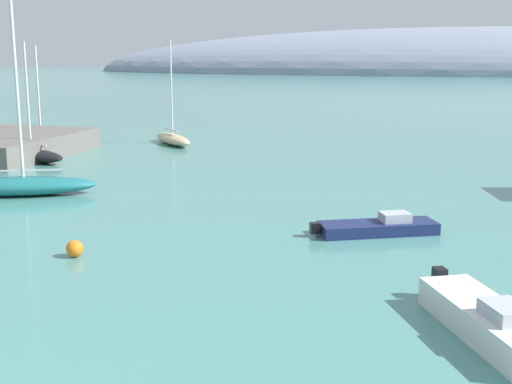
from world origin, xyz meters
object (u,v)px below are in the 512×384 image
object	(u,v)px
sailboat_red_end_of_line	(41,137)
sailboat_teal_near_shore	(24,184)
sailboat_sand_mid_mooring	(173,138)
motorboat_navy_alongside_breakwater	(379,227)
motorboat_white_outer	(488,321)
sailboat_black_outer_mooring	(31,154)
mooring_buoy_orange	(75,249)

from	to	relation	value
sailboat_red_end_of_line	sailboat_teal_near_shore	bearing A→B (deg)	-55.81
sailboat_sand_mid_mooring	motorboat_navy_alongside_breakwater	bearing A→B (deg)	-3.75
motorboat_navy_alongside_breakwater	motorboat_white_outer	xyz separation A→B (m)	(3.84, -10.09, 0.16)
sailboat_teal_near_shore	sailboat_black_outer_mooring	bearing A→B (deg)	-81.71
sailboat_sand_mid_mooring	sailboat_black_outer_mooring	distance (m)	12.84
sailboat_sand_mid_mooring	sailboat_red_end_of_line	distance (m)	11.55
motorboat_navy_alongside_breakwater	mooring_buoy_orange	size ratio (longest dim) A/B	8.25
sailboat_sand_mid_mooring	sailboat_black_outer_mooring	xyz separation A→B (m)	(-6.41, -11.13, 0.03)
sailboat_teal_near_shore	mooring_buoy_orange	xyz separation A→B (m)	(8.52, -9.47, -0.27)
sailboat_sand_mid_mooring	motorboat_white_outer	distance (m)	41.66
sailboat_teal_near_shore	sailboat_red_end_of_line	world-z (taller)	sailboat_teal_near_shore
sailboat_red_end_of_line	motorboat_white_outer	bearing A→B (deg)	-39.08
sailboat_sand_mid_mooring	motorboat_white_outer	size ratio (longest dim) A/B	1.50
motorboat_white_outer	mooring_buoy_orange	bearing A→B (deg)	-129.78
sailboat_teal_near_shore	motorboat_navy_alongside_breakwater	bearing A→B (deg)	148.20
sailboat_sand_mid_mooring	sailboat_black_outer_mooring	bearing A→B (deg)	-72.09
sailboat_teal_near_shore	motorboat_navy_alongside_breakwater	xyz separation A→B (m)	(19.55, -3.04, -0.30)
motorboat_navy_alongside_breakwater	sailboat_black_outer_mooring	bearing A→B (deg)	127.49
sailboat_teal_near_shore	sailboat_black_outer_mooring	xyz separation A→B (m)	(-6.26, 10.32, -0.07)
sailboat_sand_mid_mooring	sailboat_red_end_of_line	world-z (taller)	sailboat_sand_mid_mooring
sailboat_red_end_of_line	motorboat_navy_alongside_breakwater	world-z (taller)	sailboat_red_end_of_line
mooring_buoy_orange	sailboat_sand_mid_mooring	bearing A→B (deg)	105.17
sailboat_teal_near_shore	mooring_buoy_orange	size ratio (longest dim) A/B	16.19
sailboat_teal_near_shore	sailboat_black_outer_mooring	distance (m)	12.07
sailboat_red_end_of_line	motorboat_white_outer	size ratio (longest dim) A/B	1.46
mooring_buoy_orange	sailboat_red_end_of_line	bearing A→B (deg)	124.42
sailboat_black_outer_mooring	mooring_buoy_orange	distance (m)	24.70
motorboat_navy_alongside_breakwater	motorboat_white_outer	world-z (taller)	motorboat_white_outer
sailboat_sand_mid_mooring	sailboat_red_end_of_line	xyz separation A→B (m)	(-11.36, -2.10, 0.00)
sailboat_red_end_of_line	sailboat_black_outer_mooring	bearing A→B (deg)	-57.15
sailboat_black_outer_mooring	sailboat_red_end_of_line	xyz separation A→B (m)	(-4.95, 9.02, -0.03)
sailboat_black_outer_mooring	sailboat_red_end_of_line	world-z (taller)	sailboat_black_outer_mooring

